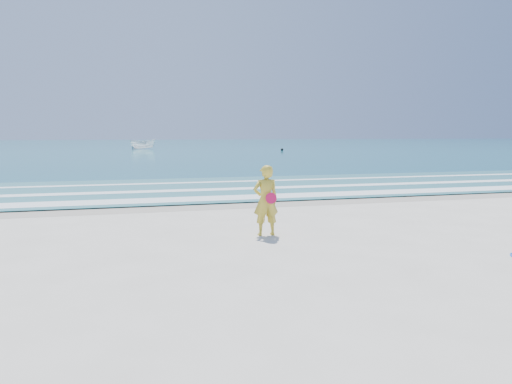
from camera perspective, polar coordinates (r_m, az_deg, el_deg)
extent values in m
plane|color=silver|center=(8.88, 6.52, -9.35)|extent=(400.00, 400.00, 0.00)
cube|color=#B2A893|center=(17.37, -4.85, -1.44)|extent=(400.00, 2.40, 0.00)
cube|color=#19727F|center=(112.96, -14.28, 5.24)|extent=(400.00, 190.00, 0.04)
cube|color=#59B7AD|center=(22.26, -7.32, 0.43)|extent=(400.00, 10.00, 0.01)
cube|color=white|center=(18.63, -5.62, -0.74)|extent=(400.00, 1.40, 0.01)
cube|color=white|center=(21.47, -7.00, 0.23)|extent=(400.00, 0.90, 0.01)
cube|color=white|center=(24.72, -8.19, 1.05)|extent=(400.00, 0.60, 0.01)
imported|color=white|center=(80.83, -12.79, 5.37)|extent=(4.34, 2.36, 1.59)
sphere|color=black|center=(70.37, 2.99, 4.86)|extent=(0.38, 0.38, 0.38)
imported|color=gold|center=(12.00, 1.11, -0.97)|extent=(0.62, 0.41, 1.70)
cylinder|color=#DF134C|center=(11.84, 1.74, -0.71)|extent=(0.27, 0.08, 0.27)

